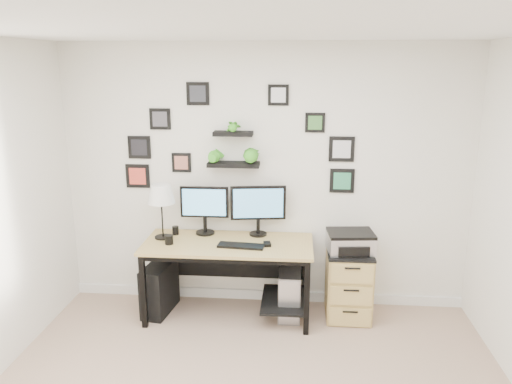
# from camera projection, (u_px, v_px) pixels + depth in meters

# --- Properties ---
(room) EXTENTS (4.00, 4.00, 4.00)m
(room) POSITION_uv_depth(u_px,v_px,m) (265.00, 295.00, 5.21)
(room) COLOR tan
(room) RESTS_ON ground
(desk) EXTENTS (1.60, 0.70, 0.75)m
(desk) POSITION_uv_depth(u_px,v_px,m) (232.00, 254.00, 4.78)
(desk) COLOR tan
(desk) RESTS_ON ground
(monitor_left) EXTENTS (0.47, 0.19, 0.48)m
(monitor_left) POSITION_uv_depth(u_px,v_px,m) (204.00, 207.00, 4.89)
(monitor_left) COLOR black
(monitor_left) RESTS_ON desk
(monitor_right) EXTENTS (0.54, 0.20, 0.50)m
(monitor_right) POSITION_uv_depth(u_px,v_px,m) (258.00, 206.00, 4.85)
(monitor_right) COLOR black
(monitor_right) RESTS_ON desk
(keyboard) EXTENTS (0.44, 0.18, 0.02)m
(keyboard) POSITION_uv_depth(u_px,v_px,m) (241.00, 246.00, 4.61)
(keyboard) COLOR black
(keyboard) RESTS_ON desk
(mouse) EXTENTS (0.08, 0.11, 0.03)m
(mouse) POSITION_uv_depth(u_px,v_px,m) (267.00, 244.00, 4.64)
(mouse) COLOR black
(mouse) RESTS_ON desk
(table_lamp) EXTENTS (0.26, 0.26, 0.53)m
(table_lamp) POSITION_uv_depth(u_px,v_px,m) (161.00, 195.00, 4.74)
(table_lamp) COLOR black
(table_lamp) RESTS_ON desk
(mug) EXTENTS (0.08, 0.08, 0.09)m
(mug) POSITION_uv_depth(u_px,v_px,m) (169.00, 240.00, 4.67)
(mug) COLOR black
(mug) RESTS_ON desk
(pen_cup) EXTENTS (0.06, 0.06, 0.08)m
(pen_cup) POSITION_uv_depth(u_px,v_px,m) (175.00, 230.00, 4.94)
(pen_cup) COLOR black
(pen_cup) RESTS_ON desk
(pc_tower_black) EXTENTS (0.29, 0.52, 0.49)m
(pc_tower_black) POSITION_uv_depth(u_px,v_px,m) (160.00, 288.00, 4.92)
(pc_tower_black) COLOR black
(pc_tower_black) RESTS_ON ground
(pc_tower_grey) EXTENTS (0.21, 0.47, 0.47)m
(pc_tower_grey) POSITION_uv_depth(u_px,v_px,m) (290.00, 292.00, 4.86)
(pc_tower_grey) COLOR gray
(pc_tower_grey) RESTS_ON ground
(file_cabinet) EXTENTS (0.43, 0.53, 0.67)m
(file_cabinet) POSITION_uv_depth(u_px,v_px,m) (348.00, 283.00, 4.82)
(file_cabinet) COLOR tan
(file_cabinet) RESTS_ON ground
(printer) EXTENTS (0.45, 0.38, 0.19)m
(printer) POSITION_uv_depth(u_px,v_px,m) (351.00, 242.00, 4.69)
(printer) COLOR silver
(printer) RESTS_ON file_cabinet
(wall_decor) EXTENTS (2.27, 0.18, 1.05)m
(wall_decor) POSITION_uv_depth(u_px,v_px,m) (234.00, 144.00, 4.78)
(wall_decor) COLOR black
(wall_decor) RESTS_ON ground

